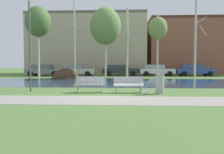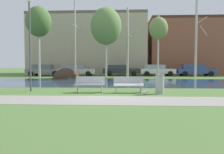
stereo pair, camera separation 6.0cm
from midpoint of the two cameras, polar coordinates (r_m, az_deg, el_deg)
The scene contains 22 objects.
ground_plane at distance 21.67m, azimuth 0.98°, elevation -0.86°, with size 120.00×120.00×0.00m, color #517538.
paved_path_strip at distance 10.05m, azimuth -1.54°, elevation -5.70°, with size 60.00×2.45×0.01m, color gray.
river_band at distance 19.47m, azimuth 0.74°, elevation -1.32°, with size 80.00×8.82×0.01m, color #284256.
soil_mound at distance 25.81m, azimuth -11.07°, elevation -0.24°, with size 2.81×3.13×2.16m, color #423021.
bench_left at distance 12.73m, azimuth -5.28°, elevation -1.68°, with size 1.62×0.61×0.87m.
bench_right at distance 12.60m, azimuth 4.18°, elevation -1.73°, with size 1.62×0.61×0.87m.
trash_bin at distance 12.36m, azimuth 11.73°, elevation -1.64°, with size 0.47×0.47×1.02m.
seagull at distance 11.97m, azimuth 8.15°, elevation -3.66°, with size 0.42×0.16×0.25m.
streetlamp at distance 14.11m, azimuth -19.38°, elevation 11.21°, with size 0.32×0.32×5.33m.
birch_far_left at distance 28.22m, azimuth -17.45°, elevation 12.75°, with size 2.86×2.86×8.09m.
birch_left at distance 26.74m, azimuth -8.90°, elevation 9.59°, with size 1.49×2.25×8.94m.
birch_center_left at distance 25.90m, azimuth -1.41°, elevation 12.31°, with size 3.36×3.36×7.66m.
birch_center at distance 26.92m, azimuth 3.99°, elevation 8.45°, with size 1.64×2.58×7.90m.
birch_center_right at distance 27.47m, azimuth 11.33°, elevation 11.50°, with size 2.14×2.14×7.13m.
birch_right at distance 27.98m, azimuth 20.00°, elevation 9.31°, with size 1.30×2.28×9.08m.
parked_van_nearest_grey at distance 31.22m, azimuth -16.19°, elevation 1.69°, with size 4.62×2.09×1.44m.
parked_sedan_second_silver at distance 29.83m, azimuth -8.69°, elevation 1.73°, with size 4.71×2.06×1.44m.
parked_hatch_third_dark at distance 29.92m, azimuth 2.19°, elevation 1.73°, with size 4.65×1.98×1.39m.
parked_wagon_fourth_white at distance 30.17m, azimuth 10.93°, elevation 1.72°, with size 4.38×2.04×1.44m.
parked_suv_fifth_blue at distance 31.13m, azimuth 19.68°, elevation 1.66°, with size 4.77×2.02×1.48m.
building_beige_block at distance 36.61m, azimuth -5.40°, elevation 7.74°, with size 17.00×8.55×8.81m.
building_brick_low at distance 38.43m, azimuth 21.85°, elevation 6.87°, with size 16.84×7.19×8.22m.
Camera 2 is at (0.84, -11.60, 1.58)m, focal length 37.38 mm.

